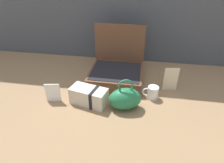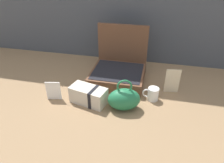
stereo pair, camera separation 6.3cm
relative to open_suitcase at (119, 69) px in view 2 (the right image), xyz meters
The scene contains 7 objects.
ground_plane 0.23m from the open_suitcase, 87.99° to the right, with size 6.00×6.00×0.00m, color #8C6D4C.
open_suitcase is the anchor object (origin of this frame).
teal_pouch_handbag 0.35m from the open_suitcase, 73.93° to the right, with size 0.21×0.16×0.20m.
cream_toiletry_bag 0.35m from the open_suitcase, 110.66° to the right, with size 0.24×0.15×0.11m.
coffee_mug 0.33m from the open_suitcase, 38.67° to the right, with size 0.10×0.07×0.08m.
info_card_left 0.49m from the open_suitcase, 135.79° to the right, with size 0.09×0.01×0.12m, color white.
poster_card_right 0.38m from the open_suitcase, 13.88° to the right, with size 0.09×0.01×0.17m, color beige.
Camera 2 is at (0.23, -1.06, 0.78)m, focal length 32.64 mm.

